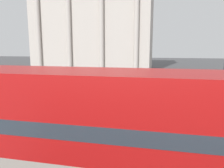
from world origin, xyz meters
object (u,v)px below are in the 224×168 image
at_px(double_decker_bus, 116,129).
at_px(car_white, 125,89).
at_px(pedestrian_olive, 82,90).
at_px(car_navy, 99,83).
at_px(plaza_building_left, 96,26).

height_order(double_decker_bus, car_white, double_decker_bus).
relative_size(car_white, pedestrian_olive, 2.29).
distance_m(car_white, pedestrian_olive, 4.56).
bearing_deg(car_navy, double_decker_bus, 20.42).
height_order(double_decker_bus, plaza_building_left, plaza_building_left).
bearing_deg(pedestrian_olive, plaza_building_left, -0.54).
distance_m(double_decker_bus, car_white, 14.80).
bearing_deg(double_decker_bus, car_navy, 115.08).
bearing_deg(pedestrian_olive, double_decker_bus, -169.50).
bearing_deg(double_decker_bus, pedestrian_olive, 122.68).
relative_size(plaza_building_left, car_white, 5.97).
xyz_separation_m(plaza_building_left, car_navy, (7.34, -23.67, -8.78)).
height_order(plaza_building_left, car_navy, plaza_building_left).
bearing_deg(double_decker_bus, plaza_building_left, 114.89).
bearing_deg(car_white, car_navy, 179.35).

